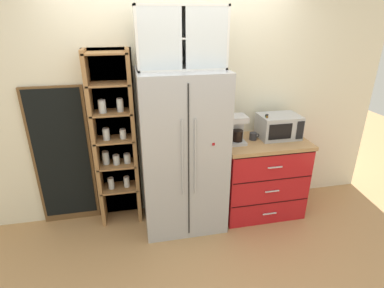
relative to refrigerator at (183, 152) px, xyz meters
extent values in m
plane|color=tan|center=(0.00, -0.03, -0.85)|extent=(10.58, 10.58, 0.00)
cube|color=silver|center=(0.00, 0.37, 0.42)|extent=(4.89, 0.10, 2.55)
cube|color=#ADAFB5|center=(0.00, 0.00, 0.00)|extent=(0.85, 0.64, 1.71)
cube|color=black|center=(0.00, -0.32, 0.00)|extent=(0.01, 0.01, 1.57)
cylinder|color=#ADAFB5|center=(-0.06, -0.33, 0.09)|extent=(0.02, 0.02, 0.77)
cylinder|color=#ADAFB5|center=(0.06, -0.33, 0.09)|extent=(0.02, 0.02, 0.77)
cube|color=#A8161C|center=(0.24, -0.32, 0.21)|extent=(0.02, 0.01, 0.02)
cube|color=brown|center=(-0.69, 0.34, 0.09)|extent=(0.48, 0.04, 1.89)
cube|color=#9E7042|center=(-0.88, 0.19, 0.09)|extent=(0.04, 0.26, 1.89)
cube|color=#9E7042|center=(-0.49, 0.19, 0.09)|extent=(0.04, 0.26, 1.89)
cube|color=#9E7042|center=(-0.69, 0.19, -0.45)|extent=(0.42, 0.26, 0.02)
cylinder|color=silver|center=(-0.77, 0.18, -0.39)|extent=(0.07, 0.07, 0.12)
cylinder|color=beige|center=(-0.77, 0.18, -0.40)|extent=(0.06, 0.06, 0.08)
cylinder|color=#B2B2B7|center=(-0.77, 0.18, -0.32)|extent=(0.06, 0.06, 0.01)
cylinder|color=silver|center=(-0.60, 0.18, -0.39)|extent=(0.06, 0.06, 0.11)
cylinder|color=#E0C67F|center=(-0.60, 0.18, -0.40)|extent=(0.05, 0.05, 0.08)
cylinder|color=#B2B2B7|center=(-0.60, 0.18, -0.33)|extent=(0.06, 0.06, 0.01)
cube|color=#9E7042|center=(-0.69, 0.19, -0.16)|extent=(0.42, 0.26, 0.02)
cylinder|color=silver|center=(-0.80, 0.21, -0.09)|extent=(0.07, 0.07, 0.13)
cylinder|color=#382316|center=(-0.80, 0.21, -0.11)|extent=(0.06, 0.06, 0.09)
cylinder|color=#B2B2B7|center=(-0.80, 0.21, -0.01)|extent=(0.07, 0.07, 0.01)
cylinder|color=silver|center=(-0.69, 0.18, -0.11)|extent=(0.07, 0.07, 0.10)
cylinder|color=#CCB78C|center=(-0.69, 0.18, -0.12)|extent=(0.06, 0.06, 0.07)
cylinder|color=#B2B2B7|center=(-0.69, 0.18, -0.05)|extent=(0.06, 0.06, 0.01)
cylinder|color=silver|center=(-0.57, 0.19, -0.11)|extent=(0.07, 0.07, 0.10)
cylinder|color=#2D2D2D|center=(-0.57, 0.19, -0.12)|extent=(0.06, 0.06, 0.07)
cylinder|color=#B2B2B7|center=(-0.57, 0.19, -0.05)|extent=(0.07, 0.07, 0.01)
cube|color=#9E7042|center=(-0.69, 0.19, 0.13)|extent=(0.42, 0.26, 0.02)
cylinder|color=silver|center=(-0.76, 0.17, 0.19)|extent=(0.07, 0.07, 0.11)
cylinder|color=white|center=(-0.76, 0.17, 0.18)|extent=(0.06, 0.06, 0.08)
cylinder|color=#B2B2B7|center=(-0.76, 0.17, 0.26)|extent=(0.07, 0.07, 0.01)
cylinder|color=silver|center=(-0.59, 0.18, 0.18)|extent=(0.06, 0.06, 0.09)
cylinder|color=#B77A38|center=(-0.59, 0.18, 0.17)|extent=(0.06, 0.06, 0.06)
cylinder|color=#B2B2B7|center=(-0.59, 0.18, 0.23)|extent=(0.06, 0.06, 0.01)
cube|color=#9E7042|center=(-0.69, 0.19, 0.42)|extent=(0.42, 0.26, 0.02)
cylinder|color=silver|center=(-0.77, 0.17, 0.49)|extent=(0.07, 0.07, 0.12)
cylinder|color=brown|center=(-0.77, 0.17, 0.47)|extent=(0.06, 0.06, 0.08)
cylinder|color=#B2B2B7|center=(-0.77, 0.17, 0.55)|extent=(0.07, 0.07, 0.01)
cylinder|color=silver|center=(-0.60, 0.18, 0.49)|extent=(0.07, 0.07, 0.12)
cylinder|color=white|center=(-0.60, 0.18, 0.47)|extent=(0.06, 0.06, 0.08)
cylinder|color=#B2B2B7|center=(-0.60, 0.18, 0.56)|extent=(0.06, 0.06, 0.01)
cube|color=#9E7042|center=(-0.69, 0.19, 0.71)|extent=(0.42, 0.26, 0.02)
cube|color=#9E7042|center=(-0.69, 0.19, 1.00)|extent=(0.42, 0.26, 0.02)
cube|color=red|center=(0.92, 0.03, -0.42)|extent=(0.91, 0.59, 0.87)
cube|color=tan|center=(0.92, 0.03, 0.03)|extent=(0.94, 0.62, 0.04)
cube|color=black|center=(0.92, -0.27, -0.58)|extent=(0.89, 0.00, 0.01)
cube|color=silver|center=(0.92, -0.28, -0.71)|extent=(0.16, 0.01, 0.01)
cube|color=black|center=(0.92, -0.27, -0.29)|extent=(0.89, 0.00, 0.01)
cube|color=silver|center=(0.92, -0.28, -0.42)|extent=(0.16, 0.01, 0.01)
cube|color=black|center=(0.92, -0.27, 0.00)|extent=(0.89, 0.00, 0.01)
cube|color=silver|center=(0.92, -0.28, -0.13)|extent=(0.16, 0.01, 0.01)
cube|color=#ADAFB5|center=(1.10, 0.08, 0.18)|extent=(0.44, 0.32, 0.26)
cube|color=black|center=(1.04, -0.09, 0.18)|extent=(0.26, 0.01, 0.17)
cube|color=black|center=(1.27, -0.09, 0.18)|extent=(0.08, 0.01, 0.20)
cube|color=#B7B7BC|center=(0.59, 0.01, 0.07)|extent=(0.17, 0.20, 0.03)
cube|color=#B7B7BC|center=(0.59, 0.08, 0.20)|extent=(0.17, 0.06, 0.30)
cube|color=#B7B7BC|center=(0.59, 0.01, 0.33)|extent=(0.17, 0.20, 0.06)
cylinder|color=black|center=(0.59, 0.00, 0.14)|extent=(0.11, 0.11, 0.12)
cylinder|color=#2D2D33|center=(0.80, 0.06, 0.09)|extent=(0.08, 0.08, 0.08)
torus|color=#2D2D33|center=(0.85, 0.06, 0.10)|extent=(0.05, 0.01, 0.05)
cylinder|color=#285B33|center=(0.92, 0.04, 0.15)|extent=(0.06, 0.06, 0.21)
cone|color=#285B33|center=(0.92, 0.04, 0.26)|extent=(0.06, 0.06, 0.04)
cylinder|color=#285B33|center=(0.92, 0.04, 0.29)|extent=(0.02, 0.02, 0.07)
cylinder|color=black|center=(0.92, 0.04, 0.33)|extent=(0.03, 0.03, 0.01)
cylinder|color=brown|center=(0.92, 0.02, 0.16)|extent=(0.06, 0.06, 0.22)
cone|color=brown|center=(0.92, 0.02, 0.27)|extent=(0.06, 0.06, 0.04)
cylinder|color=brown|center=(0.92, 0.02, 0.30)|extent=(0.02, 0.02, 0.07)
cylinder|color=black|center=(0.92, 0.02, 0.34)|extent=(0.02, 0.02, 0.01)
cube|color=silver|center=(0.00, 0.17, 1.13)|extent=(0.82, 0.02, 0.56)
cube|color=silver|center=(0.00, 0.02, 1.40)|extent=(0.82, 0.32, 0.02)
cube|color=silver|center=(0.00, 0.02, 0.86)|extent=(0.82, 0.32, 0.02)
cube|color=silver|center=(-0.40, 0.02, 1.13)|extent=(0.02, 0.32, 0.56)
cube|color=silver|center=(0.40, 0.02, 1.13)|extent=(0.02, 0.32, 0.56)
cube|color=silver|center=(0.00, 0.02, 1.13)|extent=(0.79, 0.30, 0.02)
cube|color=silver|center=(-0.20, -0.13, 1.13)|extent=(0.38, 0.01, 0.52)
cube|color=silver|center=(0.20, -0.13, 1.13)|extent=(0.38, 0.01, 0.52)
cylinder|color=silver|center=(-0.29, 0.02, 0.88)|extent=(0.05, 0.05, 0.00)
cylinder|color=silver|center=(-0.29, 0.02, 0.91)|extent=(0.01, 0.01, 0.07)
cone|color=silver|center=(-0.29, 0.02, 0.97)|extent=(0.06, 0.06, 0.05)
cylinder|color=silver|center=(0.00, 0.02, 0.88)|extent=(0.05, 0.05, 0.00)
cylinder|color=silver|center=(0.00, 0.02, 0.91)|extent=(0.01, 0.01, 0.07)
cone|color=silver|center=(0.00, 0.02, 0.97)|extent=(0.06, 0.06, 0.05)
cylinder|color=silver|center=(0.29, 0.02, 0.88)|extent=(0.05, 0.05, 0.00)
cylinder|color=silver|center=(0.29, 0.02, 0.91)|extent=(0.01, 0.01, 0.07)
cone|color=silver|center=(0.29, 0.02, 0.97)|extent=(0.06, 0.06, 0.05)
cylinder|color=white|center=(-0.25, 0.02, 1.17)|extent=(0.06, 0.06, 0.07)
cylinder|color=white|center=(0.25, 0.02, 1.17)|extent=(0.06, 0.06, 0.07)
cube|color=brown|center=(-1.24, 0.30, -0.08)|extent=(0.60, 0.04, 1.54)
cube|color=black|center=(-1.24, 0.28, -0.05)|extent=(0.54, 0.01, 1.44)
camera|label=1|loc=(-0.50, -2.85, 1.32)|focal=28.53mm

